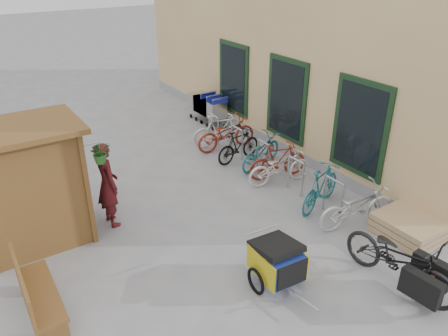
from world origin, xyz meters
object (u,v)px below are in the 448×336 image
pallet_stack (409,227)px  child_trailer (277,260)px  bike_4 (261,151)px  kiosk (21,172)px  bike_0 (357,206)px  bike_3 (278,161)px  bike_2 (280,167)px  bike_5 (239,146)px  bike_6 (226,133)px  bike_7 (220,131)px  person_kiosk (108,185)px  bike_1 (321,187)px  cargo_bike (401,260)px  shopping_carts (207,105)px  bench (34,292)px

pallet_stack → child_trailer: child_trailer is taller
bike_4 → kiosk: bearing=74.9°
bike_0 → bike_3: bearing=10.9°
kiosk → child_trailer: bearing=-47.8°
bike_2 → bike_5: (-0.10, 1.60, 0.01)m
bike_6 → bike_7: (-0.05, 0.28, 0.01)m
pallet_stack → person_kiosk: bearing=142.2°
bike_0 → bike_1: 0.95m
pallet_stack → bike_1: bike_1 is taller
person_kiosk → bike_7: size_ratio=1.13×
bike_6 → bike_5: bearing=173.4°
bike_6 → person_kiosk: bearing=118.2°
bike_1 → person_kiosk: bearing=46.0°
bike_7 → cargo_bike: bearing=-171.7°
shopping_carts → bike_4: (-0.52, -3.57, -0.19)m
bike_7 → person_kiosk: bearing=132.0°
shopping_carts → bench: bearing=-138.3°
bike_6 → bike_4: bearing=-170.5°
shopping_carts → person_kiosk: 6.25m
shopping_carts → child_trailer: bearing=-112.8°
bike_3 → bike_6: size_ratio=0.85×
person_kiosk → bike_4: 4.31m
bench → child_trailer: 3.85m
cargo_bike → bike_5: (0.58, 5.55, -0.09)m
shopping_carts → cargo_bike: size_ratio=0.78×
cargo_bike → bike_0: bearing=59.0°
bike_7 → pallet_stack: bearing=-158.9°
person_kiosk → bike_4: person_kiosk is taller
shopping_carts → bike_2: (-0.72, -4.58, -0.18)m
bike_0 → bike_5: bike_0 is taller
kiosk → bike_1: (5.60, -2.07, -1.06)m
bike_4 → pallet_stack: bearing=169.2°
person_kiosk → bike_3: person_kiosk is taller
bike_3 → bike_6: bike_6 is taller
child_trailer → person_kiosk: (-1.69, 3.35, 0.42)m
child_trailer → cargo_bike: (1.69, -1.16, 0.04)m
pallet_stack → bike_6: bearing=96.8°
cargo_bike → bike_6: 6.43m
pallet_stack → bike_3: (-0.57, 3.40, 0.26)m
bike_7 → bike_0: bearing=-164.4°
child_trailer → bike_1: size_ratio=0.93×
pallet_stack → shopping_carts: shopping_carts is taller
bike_0 → bike_3: bike_3 is taller
person_kiosk → bike_2: 4.13m
bike_2 → bench: bearing=114.6°
cargo_bike → bike_7: size_ratio=1.29×
bike_6 → bike_7: size_ratio=1.12×
child_trailer → person_kiosk: size_ratio=0.84×
bike_5 → bike_6: 0.85m
bike_2 → bike_4: size_ratio=1.02×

